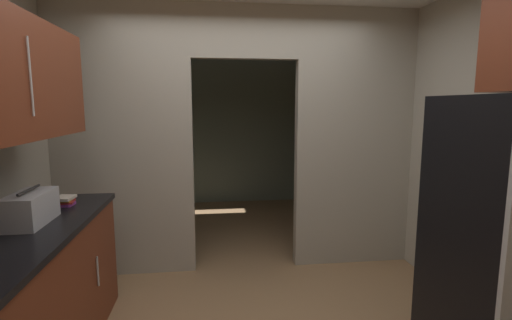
% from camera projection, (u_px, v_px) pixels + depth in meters
% --- Properties ---
extents(kitchen_partition, '(3.58, 0.12, 2.62)m').
position_uv_depth(kitchen_partition, '(238.00, 134.00, 3.73)').
color(kitchen_partition, '#ADA899').
rests_on(kitchen_partition, ground).
extents(adjoining_room_shell, '(3.58, 2.77, 2.62)m').
position_uv_depth(adjoining_room_shell, '(230.00, 129.00, 5.61)').
color(adjoining_room_shell, gray).
rests_on(adjoining_room_shell, ground).
extents(lower_cabinet_run, '(0.68, 1.99, 0.94)m').
position_uv_depth(lower_cabinet_run, '(18.00, 311.00, 2.21)').
color(lower_cabinet_run, maroon).
rests_on(lower_cabinet_run, ground).
extents(boombox, '(0.21, 0.40, 0.22)m').
position_uv_depth(boombox, '(30.00, 208.00, 2.33)').
color(boombox, '#B2B2B7').
rests_on(boombox, lower_cabinet_run).
extents(book_stack, '(0.13, 0.16, 0.07)m').
position_uv_depth(book_stack, '(65.00, 201.00, 2.76)').
color(book_stack, '#8C3893').
rests_on(book_stack, lower_cabinet_run).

